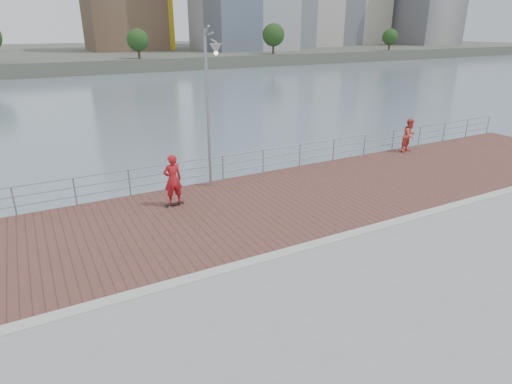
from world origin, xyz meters
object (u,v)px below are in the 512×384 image
guardrail (201,168)px  street_lamp (211,83)px  skateboarder (173,180)px  bystander (410,135)px

guardrail → street_lamp: 3.81m
skateboarder → street_lamp: bearing=-157.4°
guardrail → skateboarder: (-1.85, -1.87, 0.38)m
guardrail → bystander: size_ratio=21.64×
guardrail → street_lamp: size_ratio=6.34×
street_lamp → bystander: 12.04m
street_lamp → skateboarder: street_lamp is taller
skateboarder → bystander: 13.66m
guardrail → street_lamp: street_lamp is taller
guardrail → bystander: bystander is taller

